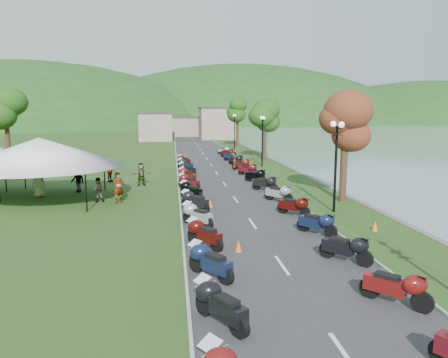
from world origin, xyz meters
name	(u,v)px	position (x,y,z in m)	size (l,w,h in m)	color
road	(211,165)	(0.00, 40.00, 0.01)	(7.00, 120.00, 0.02)	#353538
hills_backdrop	(181,122)	(0.00, 200.00, 0.00)	(360.00, 120.00, 76.00)	#285621
far_building	(182,126)	(-2.00, 85.00, 2.50)	(18.00, 16.00, 5.00)	gray
moto_row_left	(194,202)	(-2.76, 19.15, 0.55)	(2.60, 42.68, 1.10)	#331411
moto_row_right	(260,179)	(2.50, 26.58, 0.55)	(2.60, 50.09, 1.10)	#331411
vendor_tent_main	(41,170)	(-12.13, 23.03, 2.00)	(6.69, 6.69, 4.00)	white
tree_lakeside	(345,141)	(6.56, 20.70, 3.77)	(2.72, 2.72, 7.54)	#2B5D18
pedestrian_a	(119,203)	(-7.27, 21.89, 0.00)	(0.70, 0.51, 1.92)	slate
pedestrian_b	(98,202)	(-8.61, 22.38, 0.00)	(0.75, 0.41, 1.54)	slate
pedestrian_c	(78,192)	(-10.55, 25.87, 0.00)	(1.21, 0.50, 1.88)	slate
traffic_cone_near	(238,246)	(-1.36, 11.73, 0.25)	(0.32, 0.32, 0.49)	#F2590C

